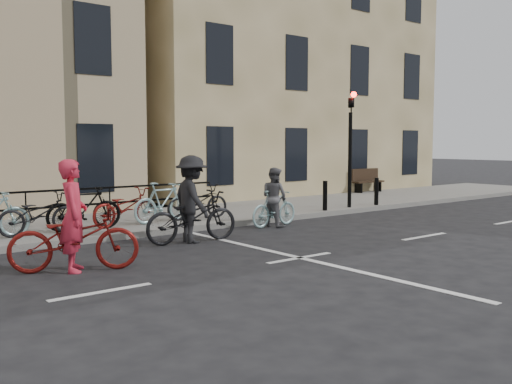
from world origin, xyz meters
TOP-DOWN VIEW (x-y plane):
  - ground at (0.00, 0.00)m, footprint 120.00×120.00m
  - building_east at (9.00, 13.00)m, footprint 14.00×10.00m
  - traffic_light at (6.20, 4.34)m, footprint 0.18×0.30m
  - bollard_east at (5.00, 4.25)m, footprint 0.14×0.14m
  - bollard_west at (7.40, 4.25)m, footprint 0.14×0.14m
  - bench at (11.00, 7.73)m, footprint 1.60×0.41m
  - parked_bikes at (-3.30, 5.04)m, footprint 10.40×1.23m
  - cyclist_pink at (-3.79, 1.60)m, footprint 2.29×1.56m
  - cyclist_grey at (2.29, 3.44)m, footprint 1.65×0.81m
  - cyclist_dark at (-0.70, 2.75)m, footprint 2.23×1.31m

SIDE VIEW (x-z plane):
  - ground at x=0.00m, z-range 0.00..0.00m
  - bollard_east at x=5.00m, z-range 0.15..1.05m
  - bollard_west at x=7.40m, z-range 0.15..1.05m
  - cyclist_grey at x=2.29m, z-range -0.15..1.41m
  - parked_bikes at x=-3.30m, z-range 0.12..1.17m
  - cyclist_pink at x=-3.79m, z-range -0.30..1.63m
  - bench at x=11.00m, z-range 0.19..1.16m
  - cyclist_dark at x=-0.70m, z-range -0.21..1.73m
  - traffic_light at x=6.20m, z-range 0.50..4.40m
  - building_east at x=9.00m, z-range 0.15..12.15m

